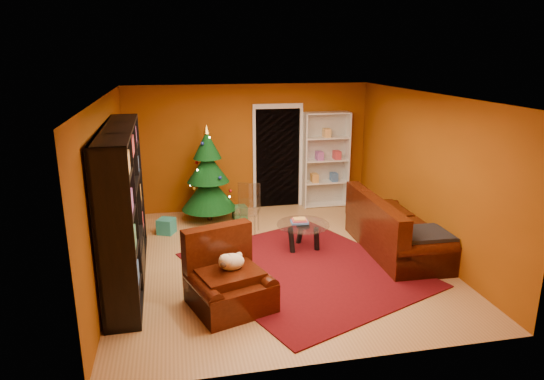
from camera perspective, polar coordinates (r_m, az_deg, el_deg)
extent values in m
cube|color=#B07E4A|center=(7.90, 0.59, -8.31)|extent=(5.00, 5.50, 0.05)
cube|color=silver|center=(7.23, 0.65, 11.22)|extent=(5.00, 5.50, 0.05)
cube|color=#8A440B|center=(10.11, -2.71, 5.00)|extent=(5.00, 0.05, 2.60)
cube|color=#8A440B|center=(7.36, -18.96, -0.06)|extent=(0.05, 5.50, 2.60)
cube|color=#8A440B|center=(8.34, 17.83, 1.87)|extent=(0.05, 5.50, 2.60)
cube|color=#550A0F|center=(7.54, 3.83, -9.28)|extent=(3.86, 4.12, 0.02)
cube|color=teal|center=(9.12, -12.32, -4.17)|extent=(0.37, 0.37, 0.28)
cube|color=#275932|center=(9.70, -3.80, -2.64)|extent=(0.29, 0.29, 0.27)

